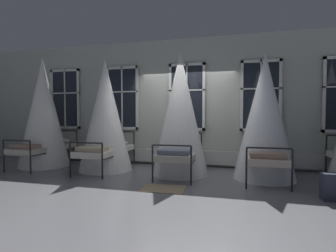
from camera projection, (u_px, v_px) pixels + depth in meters
name	position (u px, v px, depth m)	size (l,w,h in m)	color
ground	(177.00, 175.00, 6.00)	(24.08, 24.08, 0.00)	slate
back_wall_with_windows	(188.00, 103.00, 7.17)	(13.04, 0.10, 3.41)	#B2B7AD
window_bank	(187.00, 127.00, 7.08)	(8.44, 0.10, 2.67)	black
cot_first	(43.00, 114.00, 7.05)	(1.30, 1.83, 2.87)	black
cot_second	(105.00, 117.00, 6.55)	(1.30, 1.82, 2.73)	black
cot_third	(180.00, 115.00, 6.07)	(1.30, 1.83, 2.81)	black
cot_fourth	(265.00, 118.00, 5.65)	(1.30, 1.82, 2.69)	black
rug_third	(164.00, 189.00, 4.91)	(0.80, 0.56, 0.01)	#8E7A5B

